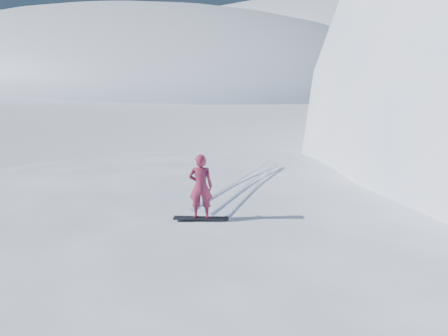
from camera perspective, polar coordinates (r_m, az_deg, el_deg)
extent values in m
plane|color=white|center=(12.36, -1.14, -18.56)|extent=(400.00, 400.00, 0.00)
ellipsoid|color=white|center=(14.17, 9.69, -14.20)|extent=(36.00, 28.00, 4.80)
ellipsoid|color=white|center=(102.57, -13.15, 10.06)|extent=(120.00, 70.00, 28.00)
ellipsoid|color=white|center=(127.23, 14.04, 10.73)|extent=(140.00, 90.00, 36.00)
ellipsoid|color=white|center=(13.74, -20.64, -15.94)|extent=(6.00, 5.40, 0.80)
ellipsoid|color=white|center=(17.83, 5.14, -7.91)|extent=(7.00, 6.30, 1.00)
cube|color=black|center=(12.55, -2.64, -5.74)|extent=(1.31, 0.96, 0.02)
imported|color=maroon|center=(12.30, -2.68, -2.12)|extent=(0.71, 0.65, 1.63)
ellipsoid|color=white|center=(81.56, -19.27, 8.68)|extent=(9.42, 7.53, 6.59)
cube|color=silver|center=(15.76, 1.40, -1.53)|extent=(1.06, 5.93, 0.04)
cube|color=silver|center=(15.52, 2.81, -1.79)|extent=(1.41, 5.86, 0.04)
cube|color=silver|center=(15.38, 3.70, -1.96)|extent=(1.78, 5.76, 0.04)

